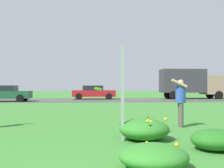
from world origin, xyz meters
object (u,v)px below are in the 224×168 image
at_px(person_catcher_blue_shirt, 180,99).
at_px(frisbee_lime, 98,89).
at_px(car_red_center_right, 94,92).
at_px(car_dark_green_center_left, 5,93).
at_px(box_truck_tan, 190,82).
at_px(sign_post_near_path, 123,93).

relative_size(person_catcher_blue_shirt, frisbee_lime, 5.84).
bearing_deg(car_red_center_right, person_catcher_blue_shirt, -81.89).
bearing_deg(frisbee_lime, car_dark_green_center_left, 116.24).
bearing_deg(box_truck_tan, sign_post_near_path, -113.94).
bearing_deg(car_dark_green_center_left, box_truck_tan, 11.14).
xyz_separation_m(car_red_center_right, box_truck_tan, (10.50, -0.00, 1.06)).
relative_size(person_catcher_blue_shirt, box_truck_tan, 0.24).
height_order(frisbee_lime, car_red_center_right, car_red_center_right).
xyz_separation_m(person_catcher_blue_shirt, frisbee_lime, (-2.80, -0.04, 0.33)).
height_order(sign_post_near_path, car_red_center_right, sign_post_near_path).
relative_size(sign_post_near_path, person_catcher_blue_shirt, 1.48).
height_order(frisbee_lime, car_dark_green_center_left, car_dark_green_center_left).
xyz_separation_m(sign_post_near_path, car_dark_green_center_left, (-8.67, 18.57, -0.48)).
bearing_deg(frisbee_lime, box_truck_tan, 62.53).
bearing_deg(person_catcher_blue_shirt, car_red_center_right, 98.11).
relative_size(frisbee_lime, car_red_center_right, 0.06).
bearing_deg(frisbee_lime, person_catcher_blue_shirt, 0.86).
height_order(sign_post_near_path, car_dark_green_center_left, sign_post_near_path).
bearing_deg(car_dark_green_center_left, car_red_center_right, 24.41).
distance_m(person_catcher_blue_shirt, frisbee_lime, 2.82).
bearing_deg(car_red_center_right, car_dark_green_center_left, -155.59).
height_order(car_red_center_right, box_truck_tan, box_truck_tan).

